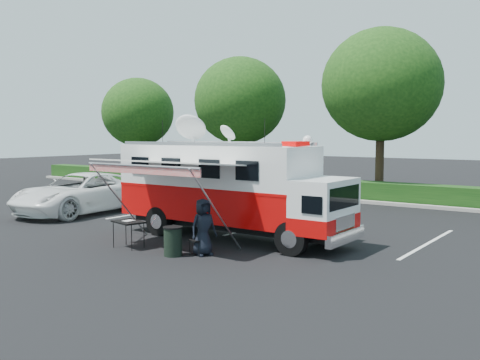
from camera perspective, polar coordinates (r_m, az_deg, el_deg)
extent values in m
plane|color=black|center=(17.67, -0.95, -6.26)|extent=(120.00, 120.00, 0.00)
cube|color=#9E998E|center=(25.92, 21.25, -2.83)|extent=(60.00, 0.35, 0.15)
cube|color=black|center=(26.73, 21.76, -1.70)|extent=(60.00, 1.20, 1.00)
cylinder|color=black|center=(39.11, -10.78, 2.78)|extent=(0.44, 0.44, 4.00)
ellipsoid|color=#14380F|center=(39.12, -10.85, 7.12)|extent=(5.12, 5.12, 4.86)
cylinder|color=black|center=(33.16, 0.00, 2.84)|extent=(0.44, 0.44, 4.40)
ellipsoid|color=#14380F|center=(33.20, 0.00, 8.46)|extent=(5.63, 5.63, 5.35)
cylinder|color=black|center=(28.84, 14.69, 2.75)|extent=(0.44, 0.44, 4.80)
ellipsoid|color=#14380F|center=(28.93, 14.84, 9.79)|extent=(6.14, 6.14, 5.84)
cube|color=silver|center=(28.64, -17.67, -2.15)|extent=(0.12, 5.50, 0.01)
cube|color=silver|center=(24.12, -9.11, -3.28)|extent=(0.12, 5.50, 0.01)
cube|color=silver|center=(20.38, 2.98, -4.75)|extent=(0.12, 5.50, 0.01)
cube|color=silver|center=(17.91, 19.44, -6.38)|extent=(0.12, 5.50, 0.01)
cube|color=black|center=(17.58, -0.96, -4.70)|extent=(7.67, 1.25, 0.27)
cylinder|color=black|center=(15.23, 5.50, -6.24)|extent=(0.98, 0.29, 0.98)
cylinder|color=black|center=(16.92, 8.86, -5.14)|extent=(0.98, 0.29, 0.98)
cylinder|color=black|center=(18.34, -8.64, -4.35)|extent=(0.98, 0.29, 0.98)
cylinder|color=black|center=(19.77, -4.65, -3.63)|extent=(0.98, 0.29, 0.98)
cube|color=silver|center=(15.53, 11.19, -5.92)|extent=(0.18, 2.23, 0.36)
cube|color=white|center=(15.68, 9.02, -2.65)|extent=(1.25, 2.23, 1.52)
cube|color=#C50807|center=(15.76, 9.00, -4.57)|extent=(1.27, 2.25, 0.49)
cube|color=black|center=(15.40, 10.96, -1.81)|extent=(0.11, 1.93, 0.62)
cube|color=#C50807|center=(17.86, -2.56, -2.38)|extent=(6.78, 2.23, 1.07)
cube|color=#C50807|center=(17.80, -2.57, -0.67)|extent=(6.80, 2.25, 0.09)
cube|color=white|center=(17.75, -2.58, 1.48)|extent=(6.78, 2.23, 1.25)
cube|color=silver|center=(17.72, -2.59, 3.61)|extent=(6.78, 2.23, 0.07)
cube|color=#CC0505|center=(16.01, 5.97, 3.88)|extent=(0.49, 0.85, 0.14)
sphere|color=white|center=(16.83, 7.22, 4.23)|extent=(0.30, 0.30, 0.30)
ellipsoid|color=silver|center=(18.24, -5.29, 5.62)|extent=(1.07, 1.07, 0.32)
ellipsoid|color=silver|center=(17.64, -1.32, 5.08)|extent=(0.62, 0.62, 0.18)
cylinder|color=black|center=(19.80, -8.26, 5.02)|extent=(0.02, 0.02, 0.89)
cylinder|color=black|center=(18.84, -5.12, 5.06)|extent=(0.02, 0.02, 0.89)
cylinder|color=black|center=(17.01, 2.65, 5.08)|extent=(0.02, 0.02, 0.89)
cube|color=silver|center=(16.20, -7.88, 1.89)|extent=(4.46, 2.14, 0.19)
cube|color=red|center=(15.47, -10.55, 1.11)|extent=(4.46, 0.04, 0.25)
cylinder|color=#B2B2B7|center=(15.45, -10.61, 1.50)|extent=(4.46, 0.07, 0.07)
cylinder|color=#B2B2B7|center=(17.69, -12.64, -2.21)|extent=(0.05, 2.33, 2.57)
cylinder|color=#B2B2B7|center=(14.98, -2.52, -3.39)|extent=(0.05, 2.33, 2.57)
imported|color=white|center=(24.21, -16.52, -3.40)|extent=(3.21, 6.39, 1.74)
imported|color=black|center=(15.35, -3.92, -8.00)|extent=(0.75, 0.92, 1.62)
cube|color=black|center=(16.49, -11.82, -4.39)|extent=(1.09, 0.88, 0.05)
cylinder|color=black|center=(16.68, -13.35, -5.69)|extent=(0.02, 0.02, 0.79)
cylinder|color=black|center=(17.01, -12.08, -5.46)|extent=(0.02, 0.02, 0.79)
cylinder|color=black|center=(16.10, -11.49, -6.04)|extent=(0.02, 0.02, 0.79)
cylinder|color=black|center=(16.44, -10.21, -5.79)|extent=(0.02, 0.02, 0.79)
cube|color=silver|center=(16.55, -11.81, -4.26)|extent=(0.25, 0.34, 0.01)
cube|color=black|center=(15.30, -4.48, -6.40)|extent=(0.55, 0.55, 0.04)
cube|color=black|center=(15.42, -3.97, -5.41)|extent=(0.42, 0.19, 0.48)
cylinder|color=black|center=(15.33, -5.39, -7.21)|extent=(0.02, 0.02, 0.43)
cylinder|color=black|center=(15.58, -4.55, -7.00)|extent=(0.02, 0.02, 0.43)
cylinder|color=black|center=(15.11, -4.39, -7.38)|extent=(0.02, 0.02, 0.43)
cylinder|color=black|center=(15.37, -3.56, -7.17)|extent=(0.02, 0.02, 0.43)
cylinder|color=black|center=(15.28, -7.17, -6.57)|extent=(0.51, 0.51, 0.79)
cylinder|color=black|center=(15.20, -7.18, -5.04)|extent=(0.56, 0.56, 0.04)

